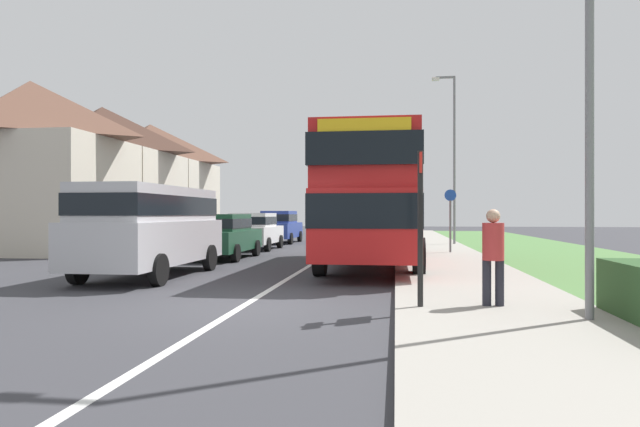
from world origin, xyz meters
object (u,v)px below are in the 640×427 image
parked_car_blue (280,226)px  pedestrian_at_stop (493,252)px  double_decker_bus (373,196)px  cycle_route_sign (450,218)px  parked_van_silver (151,224)px  street_lamp_near (582,3)px  bus_stop_sign (420,217)px  street_lamp_mid (452,150)px  parked_car_white (254,230)px  parked_car_dark_green (221,234)px

parked_car_blue → pedestrian_at_stop: (7.77, -20.32, 0.03)m
double_decker_bus → cycle_route_sign: bearing=60.5°
parked_van_silver → street_lamp_near: (8.72, -5.12, 3.20)m
bus_stop_sign → cycle_route_sign: size_ratio=1.03×
cycle_route_sign → street_lamp_mid: (0.68, 6.05, 3.29)m
bus_stop_sign → cycle_route_sign: 12.84m
parked_car_white → pedestrian_at_stop: bearing=-62.2°
parked_car_dark_green → parked_van_silver: bearing=-90.5°
parked_van_silver → parked_car_white: (-0.07, 10.57, -0.45)m
parked_car_dark_green → pedestrian_at_stop: (7.63, -9.71, 0.10)m
parked_car_blue → cycle_route_sign: bearing=-43.3°
double_decker_bus → parked_car_dark_green: double_decker_bus is taller
parked_car_blue → parked_van_silver: bearing=-89.7°
street_lamp_near → street_lamp_mid: 19.55m
parked_car_dark_green → bus_stop_sign: 11.87m
bus_stop_sign → parked_car_dark_green: bearing=123.1°
parked_car_dark_green → parked_car_blue: 10.62m
double_decker_bus → parked_van_silver: size_ratio=1.83×
parked_van_silver → parked_car_blue: (-0.09, 16.20, -0.40)m
double_decker_bus → pedestrian_at_stop: size_ratio=6.00×
parked_car_dark_green → double_decker_bus: bearing=-20.9°
parked_car_blue → street_lamp_mid: bearing=-11.1°
double_decker_bus → parked_car_blue: double_decker_bus is taller
parked_car_blue → parked_car_dark_green: bearing=-89.3°
cycle_route_sign → street_lamp_mid: bearing=83.6°
street_lamp_mid → bus_stop_sign: bearing=-97.2°
double_decker_bus → parked_car_white: (-5.53, 7.07, -1.25)m
double_decker_bus → street_lamp_near: bearing=-69.3°
parked_car_dark_green → street_lamp_mid: (8.84, 8.85, 3.85)m
parked_car_white → street_lamp_near: street_lamp_near is taller
double_decker_bus → street_lamp_near: street_lamp_near is taller
parked_car_white → cycle_route_sign: bearing=-14.9°
double_decker_bus → bus_stop_sign: bearing=-82.3°
parked_car_white → pedestrian_at_stop: 16.62m
street_lamp_near → street_lamp_mid: bearing=89.5°
parked_van_silver → bus_stop_sign: bus_stop_sign is taller
parked_car_dark_green → street_lamp_near: street_lamp_near is taller
parked_car_dark_green → street_lamp_mid: size_ratio=0.52×
parked_car_white → bus_stop_sign: (6.59, -14.92, 0.65)m
parked_car_dark_green → cycle_route_sign: 8.65m
parked_car_dark_green → cycle_route_sign: size_ratio=1.73×
parked_car_dark_green → street_lamp_mid: bearing=45.0°
street_lamp_mid → parked_van_silver: bearing=-121.6°
parked_car_blue → cycle_route_sign: 11.41m
double_decker_bus → street_lamp_mid: street_lamp_mid is taller
street_lamp_near → street_lamp_mid: size_ratio=0.96×
double_decker_bus → street_lamp_mid: 11.73m
parked_car_dark_green → pedestrian_at_stop: bearing=-51.8°
double_decker_bus → parked_van_silver: double_decker_bus is taller
cycle_route_sign → street_lamp_mid: size_ratio=0.30×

